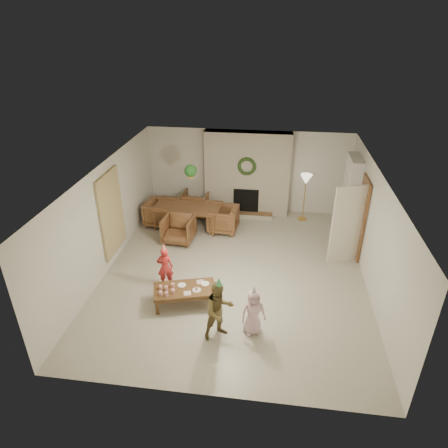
% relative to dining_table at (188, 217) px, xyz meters
% --- Properties ---
extents(floor, '(7.00, 7.00, 0.00)m').
position_rel_dining_table_xyz_m(floor, '(1.57, -2.06, -0.33)').
color(floor, '#B7B29E').
rests_on(floor, ground).
extents(ceiling, '(7.00, 7.00, 0.00)m').
position_rel_dining_table_xyz_m(ceiling, '(1.57, -2.06, 2.17)').
color(ceiling, white).
rests_on(ceiling, wall_back).
extents(wall_back, '(7.00, 0.00, 7.00)m').
position_rel_dining_table_xyz_m(wall_back, '(1.57, 1.44, 0.92)').
color(wall_back, silver).
rests_on(wall_back, floor).
extents(wall_front, '(7.00, 0.00, 7.00)m').
position_rel_dining_table_xyz_m(wall_front, '(1.57, -5.56, 0.92)').
color(wall_front, silver).
rests_on(wall_front, floor).
extents(wall_left, '(0.00, 7.00, 7.00)m').
position_rel_dining_table_xyz_m(wall_left, '(-1.43, -2.06, 0.92)').
color(wall_left, silver).
rests_on(wall_left, floor).
extents(wall_right, '(0.00, 7.00, 7.00)m').
position_rel_dining_table_xyz_m(wall_right, '(4.57, -2.06, 0.92)').
color(wall_right, silver).
rests_on(wall_right, floor).
extents(fireplace_mass, '(2.50, 0.40, 2.50)m').
position_rel_dining_table_xyz_m(fireplace_mass, '(1.57, 1.24, 0.92)').
color(fireplace_mass, '#572917').
rests_on(fireplace_mass, floor).
extents(fireplace_hearth, '(1.60, 0.30, 0.12)m').
position_rel_dining_table_xyz_m(fireplace_hearth, '(1.57, 0.89, -0.27)').
color(fireplace_hearth, brown).
rests_on(fireplace_hearth, floor).
extents(fireplace_firebox, '(0.75, 0.12, 0.75)m').
position_rel_dining_table_xyz_m(fireplace_firebox, '(1.57, 1.06, 0.12)').
color(fireplace_firebox, black).
rests_on(fireplace_firebox, floor).
extents(fireplace_wreath, '(0.54, 0.10, 0.54)m').
position_rel_dining_table_xyz_m(fireplace_wreath, '(1.57, 1.01, 1.22)').
color(fireplace_wreath, '#213C16').
rests_on(fireplace_wreath, fireplace_mass).
extents(floor_lamp_base, '(0.26, 0.26, 0.03)m').
position_rel_dining_table_xyz_m(floor_lamp_base, '(3.27, 0.94, -0.31)').
color(floor_lamp_base, gold).
rests_on(floor_lamp_base, floor).
extents(floor_lamp_post, '(0.03, 0.03, 1.27)m').
position_rel_dining_table_xyz_m(floor_lamp_post, '(3.27, 0.94, 0.33)').
color(floor_lamp_post, gold).
rests_on(floor_lamp_post, floor).
extents(floor_lamp_shade, '(0.34, 0.34, 0.28)m').
position_rel_dining_table_xyz_m(floor_lamp_shade, '(3.27, 0.94, 0.94)').
color(floor_lamp_shade, beige).
rests_on(floor_lamp_shade, floor_lamp_post).
extents(bookshelf_carcass, '(0.30, 1.00, 2.20)m').
position_rel_dining_table_xyz_m(bookshelf_carcass, '(4.41, 0.24, 0.77)').
color(bookshelf_carcass, white).
rests_on(bookshelf_carcass, floor).
extents(bookshelf_shelf_a, '(0.30, 0.92, 0.03)m').
position_rel_dining_table_xyz_m(bookshelf_shelf_a, '(4.39, 0.24, 0.12)').
color(bookshelf_shelf_a, white).
rests_on(bookshelf_shelf_a, bookshelf_carcass).
extents(bookshelf_shelf_b, '(0.30, 0.92, 0.03)m').
position_rel_dining_table_xyz_m(bookshelf_shelf_b, '(4.39, 0.24, 0.52)').
color(bookshelf_shelf_b, white).
rests_on(bookshelf_shelf_b, bookshelf_carcass).
extents(bookshelf_shelf_c, '(0.30, 0.92, 0.03)m').
position_rel_dining_table_xyz_m(bookshelf_shelf_c, '(4.39, 0.24, 0.92)').
color(bookshelf_shelf_c, white).
rests_on(bookshelf_shelf_c, bookshelf_carcass).
extents(bookshelf_shelf_d, '(0.30, 0.92, 0.03)m').
position_rel_dining_table_xyz_m(bookshelf_shelf_d, '(4.39, 0.24, 1.32)').
color(bookshelf_shelf_d, white).
rests_on(bookshelf_shelf_d, bookshelf_carcass).
extents(books_row_lower, '(0.20, 0.40, 0.24)m').
position_rel_dining_table_xyz_m(books_row_lower, '(4.37, 0.09, 0.26)').
color(books_row_lower, '#AF2C20').
rests_on(books_row_lower, bookshelf_shelf_a).
extents(books_row_mid, '(0.20, 0.44, 0.24)m').
position_rel_dining_table_xyz_m(books_row_mid, '(4.37, 0.29, 0.66)').
color(books_row_mid, '#273F8F').
rests_on(books_row_mid, bookshelf_shelf_b).
extents(books_row_upper, '(0.20, 0.36, 0.22)m').
position_rel_dining_table_xyz_m(books_row_upper, '(4.37, 0.14, 1.05)').
color(books_row_upper, '#A27922').
rests_on(books_row_upper, bookshelf_shelf_c).
extents(door_frame, '(0.05, 0.86, 2.04)m').
position_rel_dining_table_xyz_m(door_frame, '(4.53, -0.86, 0.69)').
color(door_frame, brown).
rests_on(door_frame, floor).
extents(door_leaf, '(0.77, 0.32, 2.00)m').
position_rel_dining_table_xyz_m(door_leaf, '(4.15, -1.24, 0.67)').
color(door_leaf, beige).
rests_on(door_leaf, floor).
extents(curtain_panel, '(0.06, 1.20, 2.00)m').
position_rel_dining_table_xyz_m(curtain_panel, '(-1.39, -1.86, 0.92)').
color(curtain_panel, '#C9C28E').
rests_on(curtain_panel, wall_left).
extents(dining_table, '(1.95, 1.19, 0.66)m').
position_rel_dining_table_xyz_m(dining_table, '(0.00, 0.00, 0.00)').
color(dining_table, brown).
rests_on(dining_table, floor).
extents(dining_chair_near, '(0.84, 0.86, 0.73)m').
position_rel_dining_table_xyz_m(dining_chair_near, '(-0.06, -0.82, 0.03)').
color(dining_chair_near, brown).
rests_on(dining_chair_near, floor).
extents(dining_chair_far, '(0.84, 0.86, 0.73)m').
position_rel_dining_table_xyz_m(dining_chair_far, '(0.06, 0.82, 0.03)').
color(dining_chair_far, brown).
rests_on(dining_chair_far, floor).
extents(dining_chair_left, '(0.86, 0.84, 0.73)m').
position_rel_dining_table_xyz_m(dining_chair_left, '(-0.82, 0.06, 0.03)').
color(dining_chair_left, brown).
rests_on(dining_chair_left, floor).
extents(dining_chair_right, '(0.86, 0.84, 0.73)m').
position_rel_dining_table_xyz_m(dining_chair_right, '(1.02, -0.08, 0.03)').
color(dining_chair_right, brown).
rests_on(dining_chair_right, floor).
extents(hanging_plant_cord, '(0.01, 0.01, 0.70)m').
position_rel_dining_table_xyz_m(hanging_plant_cord, '(0.27, -0.56, 1.82)').
color(hanging_plant_cord, tan).
rests_on(hanging_plant_cord, ceiling).
extents(hanging_plant_pot, '(0.16, 0.16, 0.12)m').
position_rel_dining_table_xyz_m(hanging_plant_pot, '(0.27, -0.56, 1.47)').
color(hanging_plant_pot, '#A96B36').
rests_on(hanging_plant_pot, hanging_plant_cord).
extents(hanging_plant_foliage, '(0.32, 0.32, 0.32)m').
position_rel_dining_table_xyz_m(hanging_plant_foliage, '(0.27, -0.56, 1.59)').
color(hanging_plant_foliage, '#184717').
rests_on(hanging_plant_foliage, hanging_plant_pot).
extents(coffee_table_top, '(1.39, 0.96, 0.06)m').
position_rel_dining_table_xyz_m(coffee_table_top, '(0.67, -3.36, 0.03)').
color(coffee_table_top, brown).
rests_on(coffee_table_top, floor).
extents(coffee_table_apron, '(1.27, 0.84, 0.08)m').
position_rel_dining_table_xyz_m(coffee_table_apron, '(0.67, -3.36, -0.04)').
color(coffee_table_apron, brown).
rests_on(coffee_table_apron, floor).
extents(coffee_leg_fl, '(0.08, 0.08, 0.33)m').
position_rel_dining_table_xyz_m(coffee_leg_fl, '(0.19, -3.77, -0.16)').
color(coffee_leg_fl, brown).
rests_on(coffee_leg_fl, floor).
extents(coffee_leg_fr, '(0.08, 0.08, 0.33)m').
position_rel_dining_table_xyz_m(coffee_leg_fr, '(1.30, -3.45, -0.16)').
color(coffee_leg_fr, brown).
rests_on(coffee_leg_fr, floor).
extents(coffee_leg_bl, '(0.08, 0.08, 0.33)m').
position_rel_dining_table_xyz_m(coffee_leg_bl, '(0.05, -3.27, -0.16)').
color(coffee_leg_bl, brown).
rests_on(coffee_leg_bl, floor).
extents(coffee_leg_br, '(0.08, 0.08, 0.33)m').
position_rel_dining_table_xyz_m(coffee_leg_br, '(1.15, -2.95, -0.16)').
color(coffee_leg_br, brown).
rests_on(coffee_leg_br, floor).
extents(cup_a, '(0.08, 0.08, 0.09)m').
position_rel_dining_table_xyz_m(cup_a, '(0.24, -3.63, 0.11)').
color(cup_a, white).
rests_on(cup_a, coffee_table_top).
extents(cup_b, '(0.08, 0.08, 0.09)m').
position_rel_dining_table_xyz_m(cup_b, '(0.19, -3.45, 0.11)').
color(cup_b, white).
rests_on(cup_b, coffee_table_top).
extents(cup_c, '(0.08, 0.08, 0.09)m').
position_rel_dining_table_xyz_m(cup_c, '(0.37, -3.65, 0.11)').
color(cup_c, white).
rests_on(cup_c, coffee_table_top).
extents(cup_d, '(0.08, 0.08, 0.09)m').
position_rel_dining_table_xyz_m(cup_d, '(0.32, -3.46, 0.11)').
color(cup_d, white).
rests_on(cup_d, coffee_table_top).
extents(cup_e, '(0.08, 0.08, 0.09)m').
position_rel_dining_table_xyz_m(cup_e, '(0.48, -3.54, 0.11)').
color(cup_e, white).
rests_on(cup_e, coffee_table_top).
extents(cup_f, '(0.08, 0.08, 0.09)m').
position_rel_dining_table_xyz_m(cup_f, '(0.43, -3.35, 0.11)').
color(cup_f, white).
rests_on(cup_f, coffee_table_top).
extents(plate_a, '(0.22, 0.22, 0.01)m').
position_rel_dining_table_xyz_m(plate_a, '(0.59, -3.26, 0.07)').
color(plate_a, white).
rests_on(plate_a, coffee_table_top).
extents(plate_b, '(0.22, 0.22, 0.01)m').
position_rel_dining_table_xyz_m(plate_b, '(0.93, -3.39, 0.07)').
color(plate_b, white).
rests_on(plate_b, coffee_table_top).
extents(plate_c, '(0.22, 0.22, 0.01)m').
position_rel_dining_table_xyz_m(plate_c, '(1.07, -3.14, 0.07)').
color(plate_c, white).
rests_on(plate_c, coffee_table_top).
extents(food_scoop, '(0.08, 0.08, 0.07)m').
position_rel_dining_table_xyz_m(food_scoop, '(0.93, -3.39, 0.10)').
color(food_scoop, tan).
rests_on(food_scoop, plate_b).
extents(napkin_left, '(0.18, 0.18, 0.01)m').
position_rel_dining_table_xyz_m(napkin_left, '(0.77, -3.51, 0.06)').
color(napkin_left, '#D79EA1').
rests_on(napkin_left, coffee_table_top).
extents(napkin_right, '(0.18, 0.18, 0.01)m').
position_rel_dining_table_xyz_m(napkin_right, '(0.95, -3.10, 0.06)').
color(napkin_right, '#D79EA1').
rests_on(napkin_right, coffee_table_top).
extents(child_red, '(0.39, 0.28, 0.97)m').
position_rel_dining_table_xyz_m(child_red, '(0.11, -2.80, 0.15)').
color(child_red, red).
rests_on(child_red, floor).
extents(party_hat_red, '(0.15, 0.15, 0.18)m').
position_rel_dining_table_xyz_m(party_hat_red, '(0.11, -2.80, 0.68)').
color(party_hat_red, gold).
rests_on(party_hat_red, child_red).
extents(child_plaid, '(0.73, 0.70, 1.19)m').
position_rel_dining_table_xyz_m(child_plaid, '(1.52, -4.19, 0.27)').
color(child_plaid, brown).
rests_on(child_plaid, floor).
extents(party_hat_plaid, '(0.17, 0.17, 0.20)m').
position_rel_dining_table_xyz_m(party_hat_plaid, '(1.52, -4.19, 0.91)').
color(party_hat_plaid, '#4FB86A').
rests_on(party_hat_plaid, child_plaid).
extents(child_pink, '(0.55, 0.45, 0.96)m').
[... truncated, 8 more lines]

